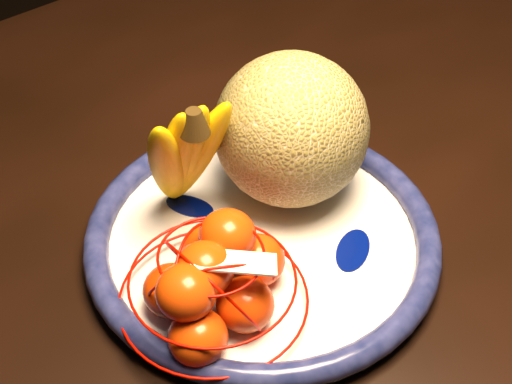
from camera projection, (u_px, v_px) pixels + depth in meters
dining_table at (231, 196)px, 0.95m from camera, size 1.41×0.85×0.70m
fruit_bowl at (262, 239)px, 0.77m from camera, size 0.35×0.35×0.03m
cantaloupe at (291, 130)px, 0.78m from camera, size 0.16×0.16×0.16m
banana_bunch at (182, 151)px, 0.74m from camera, size 0.11×0.10×0.16m
mandarin_bag at (213, 281)px, 0.69m from camera, size 0.21×0.21×0.11m
price_tag at (234, 262)px, 0.65m from camera, size 0.07×0.07×0.01m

